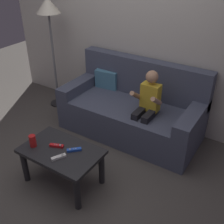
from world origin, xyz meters
name	(u,v)px	position (x,y,z in m)	size (l,w,h in m)	color
ground_plane	(59,180)	(0.00, 0.00, 0.00)	(8.16, 8.16, 0.00)	#4C4742
wall_back	(137,26)	(0.00, 1.60, 1.25)	(4.08, 0.05, 2.50)	beige
couch	(132,110)	(0.19, 1.21, 0.31)	(1.73, 0.80, 0.90)	#474C60
person_seated_on_couch	(147,106)	(0.47, 1.03, 0.54)	(0.30, 0.37, 0.93)	black
coffee_table	(62,156)	(0.06, 0.02, 0.33)	(0.77, 0.49, 0.40)	#232326
game_remote_blue_near_edge	(74,150)	(0.17, 0.08, 0.41)	(0.12, 0.12, 0.03)	blue
game_remote_white_center	(59,157)	(0.12, -0.08, 0.41)	(0.10, 0.14, 0.03)	white
game_remote_red_far_corner	(57,146)	(-0.01, 0.04, 0.41)	(0.14, 0.08, 0.03)	red
soda_can	(33,141)	(-0.21, -0.07, 0.46)	(0.07, 0.07, 0.12)	red
floor_lamp	(49,14)	(-1.11, 1.23, 1.33)	(0.32, 0.32, 1.54)	black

